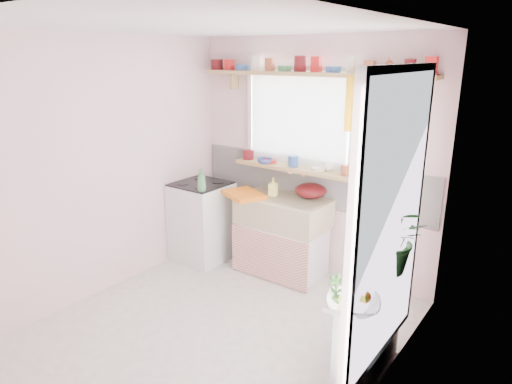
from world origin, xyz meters
The scene contains 19 objects.
room centered at (0.66, 0.86, 1.37)m, with size 3.20×3.20×3.20m.
sink_unit centered at (-0.15, 1.29, 0.43)m, with size 0.95×0.65×1.11m.
cooker centered at (-1.10, 1.05, 0.46)m, with size 0.58×0.58×0.93m.
radiator_ledge centered at (1.30, 0.20, 0.40)m, with size 0.22×0.95×0.78m.
windowsill centered at (-0.15, 1.48, 1.14)m, with size 1.40×0.22×0.04m, color tan.
pine_shelf centered at (0.00, 1.47, 2.12)m, with size 2.52×0.24×0.04m, color tan.
shelf_crockery centered at (0.00, 1.47, 2.20)m, with size 2.47×0.11×0.12m.
sill_crockery centered at (-0.15, 1.48, 1.22)m, with size 1.35×0.11×0.12m.
dish_tray centered at (-0.53, 1.10, 0.87)m, with size 0.44×0.33×0.04m, color orange.
colander centered at (0.06, 1.50, 0.93)m, with size 0.34×0.34×0.15m, color #500D11.
jade_plant centered at (1.33, 0.46, 1.05)m, with size 0.49×0.42×0.54m, color #2A6026.
fruit_bowl centered at (1.33, -0.20, 0.82)m, with size 0.33×0.33×0.08m, color silver.
herb_pot centered at (1.21, -0.20, 0.88)m, with size 0.11×0.08×0.21m, color #396E2C.
soap_bottle_sink centered at (-0.30, 1.32, 0.95)m, with size 0.09×0.09×0.19m, color #FFF971.
sill_cup centered at (0.23, 1.54, 1.21)m, with size 0.12×0.12×0.09m, color white.
sill_bowl centered at (-0.48, 1.42, 1.19)m, with size 0.17×0.17×0.05m, color #3149A1.
shelf_vase centered at (0.84, 1.41, 2.21)m, with size 0.13×0.13×0.14m, color #9F3E31.
cooker_bottle centered at (-0.88, 0.83, 1.04)m, with size 0.09×0.09×0.24m, color #448952.
fruit centered at (1.34, -0.19, 0.88)m, with size 0.20×0.14×0.10m.
Camera 1 is at (2.32, -2.58, 2.30)m, focal length 32.00 mm.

